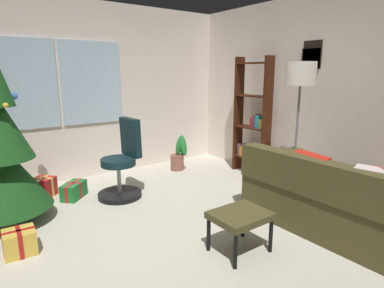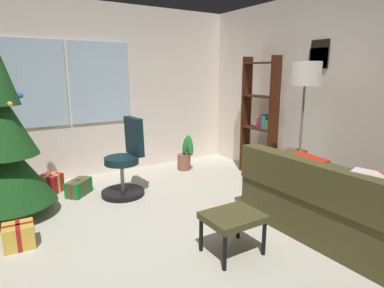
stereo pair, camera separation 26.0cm
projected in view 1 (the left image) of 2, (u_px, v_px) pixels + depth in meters
ground_plane at (184, 251)px, 3.02m from camera, size 4.70×5.14×0.10m
wall_back_with_windows at (82, 91)px, 4.77m from camera, size 4.70×0.12×2.60m
wall_right_with_frames at (338, 95)px, 4.10m from camera, size 0.12×5.14×2.60m
couch at (358, 202)px, 3.31m from camera, size 1.76×1.83×0.81m
footstool at (240, 218)px, 2.87m from camera, size 0.50×0.41×0.38m
gift_box_red at (44, 187)px, 4.20m from camera, size 0.34×0.34×0.26m
gift_box_green at (74, 190)px, 4.14m from camera, size 0.39×0.38×0.21m
gift_box_gold at (20, 242)px, 2.87m from camera, size 0.27×0.25×0.23m
office_chair at (122, 167)px, 4.14m from camera, size 0.56×0.56×1.02m
bookshelf at (252, 124)px, 5.01m from camera, size 0.18×0.64×1.82m
floor_lamp at (300, 84)px, 3.90m from camera, size 0.36×0.36×1.71m
potted_plant at (179, 155)px, 5.29m from camera, size 0.25×0.32×0.61m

